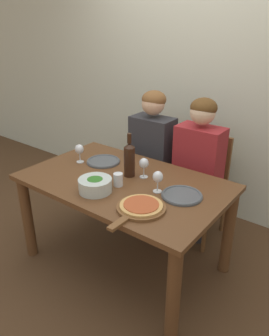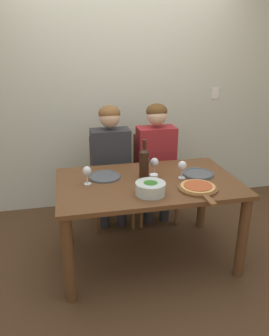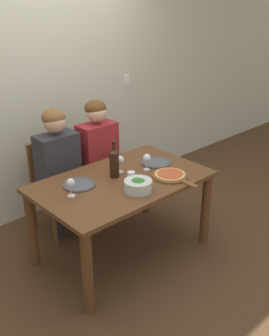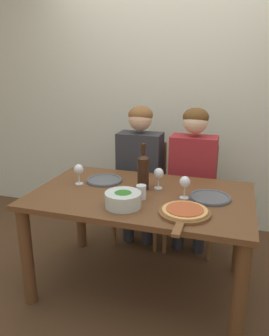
# 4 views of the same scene
# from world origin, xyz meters

# --- Properties ---
(ground_plane) EXTENTS (40.00, 40.00, 0.00)m
(ground_plane) POSITION_xyz_m (0.00, 0.00, 0.00)
(ground_plane) COLOR #4C331E
(back_wall) EXTENTS (10.00, 0.06, 2.70)m
(back_wall) POSITION_xyz_m (0.00, 1.20, 1.35)
(back_wall) COLOR beige
(back_wall) RESTS_ON ground
(dining_table) EXTENTS (1.47, 0.91, 0.73)m
(dining_table) POSITION_xyz_m (0.00, 0.00, 0.61)
(dining_table) COLOR brown
(dining_table) RESTS_ON ground
(chair_left) EXTENTS (0.42, 0.42, 0.90)m
(chair_left) POSITION_xyz_m (-0.21, 0.75, 0.50)
(chair_left) COLOR brown
(chair_left) RESTS_ON ground
(chair_right) EXTENTS (0.42, 0.42, 0.90)m
(chair_right) POSITION_xyz_m (0.26, 0.75, 0.50)
(chair_right) COLOR brown
(chair_right) RESTS_ON ground
(person_woman) EXTENTS (0.47, 0.51, 1.24)m
(person_woman) POSITION_xyz_m (-0.21, 0.65, 0.75)
(person_woman) COLOR #28282D
(person_woman) RESTS_ON ground
(person_man) EXTENTS (0.47, 0.51, 1.24)m
(person_man) POSITION_xyz_m (0.26, 0.65, 0.75)
(person_man) COLOR #28282D
(person_man) RESTS_ON ground
(wine_bottle) EXTENTS (0.08, 0.08, 0.33)m
(wine_bottle) POSITION_xyz_m (-0.01, 0.08, 0.87)
(wine_bottle) COLOR black
(wine_bottle) RESTS_ON dining_table
(broccoli_bowl) EXTENTS (0.22, 0.22, 0.10)m
(broccoli_bowl) POSITION_xyz_m (-0.04, -0.25, 0.78)
(broccoli_bowl) COLOR silver
(broccoli_bowl) RESTS_ON dining_table
(dinner_plate_left) EXTENTS (0.27, 0.27, 0.02)m
(dinner_plate_left) POSITION_xyz_m (-0.33, 0.15, 0.74)
(dinner_plate_left) COLOR #4C5156
(dinner_plate_left) RESTS_ON dining_table
(dinner_plate_right) EXTENTS (0.27, 0.27, 0.02)m
(dinner_plate_right) POSITION_xyz_m (0.45, 0.04, 0.74)
(dinner_plate_right) COLOR #4C5156
(dinner_plate_right) RESTS_ON dining_table
(pizza_on_board) EXTENTS (0.30, 0.44, 0.04)m
(pizza_on_board) POSITION_xyz_m (0.33, -0.25, 0.75)
(pizza_on_board) COLOR brown
(pizza_on_board) RESTS_ON dining_table
(wine_glass_left) EXTENTS (0.07, 0.07, 0.15)m
(wine_glass_left) POSITION_xyz_m (-0.49, 0.04, 0.84)
(wine_glass_left) COLOR silver
(wine_glass_left) RESTS_ON dining_table
(wine_glass_right) EXTENTS (0.07, 0.07, 0.15)m
(wine_glass_right) POSITION_xyz_m (0.29, -0.00, 0.84)
(wine_glass_right) COLOR silver
(wine_glass_right) RESTS_ON dining_table
(wine_glass_centre) EXTENTS (0.07, 0.07, 0.15)m
(wine_glass_centre) POSITION_xyz_m (0.09, 0.12, 0.84)
(wine_glass_centre) COLOR silver
(wine_glass_centre) RESTS_ON dining_table
(water_tumbler) EXTENTS (0.07, 0.07, 0.09)m
(water_tumbler) POSITION_xyz_m (0.02, -0.09, 0.78)
(water_tumbler) COLOR silver
(water_tumbler) RESTS_ON dining_table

